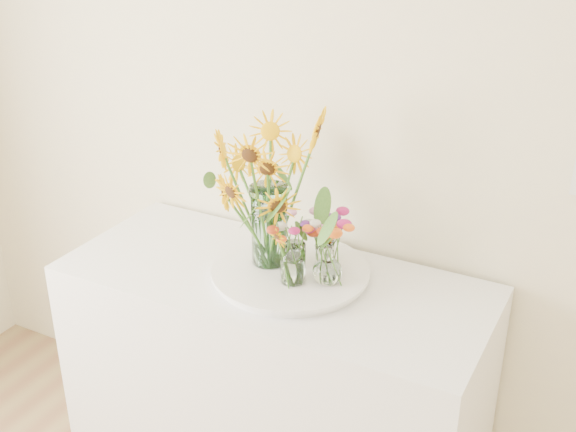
# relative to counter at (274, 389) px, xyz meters

# --- Properties ---
(counter) EXTENTS (1.40, 0.60, 0.90)m
(counter) POSITION_rel_counter_xyz_m (0.00, 0.00, 0.00)
(counter) COLOR white
(counter) RESTS_ON ground_plane
(tray) EXTENTS (0.48, 0.48, 0.02)m
(tray) POSITION_rel_counter_xyz_m (0.05, 0.02, 0.46)
(tray) COLOR white
(tray) RESTS_ON counter
(mason_jar) EXTENTS (0.13, 0.13, 0.27)m
(mason_jar) POSITION_rel_counter_xyz_m (-0.03, 0.04, 0.61)
(mason_jar) COLOR #B9ECE1
(mason_jar) RESTS_ON tray
(sunflower_bouquet) EXTENTS (0.81, 0.81, 0.54)m
(sunflower_bouquet) POSITION_rel_counter_xyz_m (-0.03, 0.04, 0.74)
(sunflower_bouquet) COLOR #FFB905
(sunflower_bouquet) RESTS_ON tray
(small_vase_a) EXTENTS (0.08, 0.08, 0.13)m
(small_vase_a) POSITION_rel_counter_xyz_m (0.09, -0.04, 0.54)
(small_vase_a) COLOR white
(small_vase_a) RESTS_ON tray
(wildflower_posy_a) EXTENTS (0.19, 0.19, 0.22)m
(wildflower_posy_a) POSITION_rel_counter_xyz_m (0.09, -0.04, 0.59)
(wildflower_posy_a) COLOR orange
(wildflower_posy_a) RESTS_ON tray
(small_vase_b) EXTENTS (0.10, 0.10, 0.14)m
(small_vase_b) POSITION_rel_counter_xyz_m (0.19, 0.01, 0.54)
(small_vase_b) COLOR white
(small_vase_b) RESTS_ON tray
(wildflower_posy_b) EXTENTS (0.21, 0.21, 0.23)m
(wildflower_posy_b) POSITION_rel_counter_xyz_m (0.19, 0.01, 0.59)
(wildflower_posy_b) COLOR orange
(wildflower_posy_b) RESTS_ON tray
(small_vase_c) EXTENTS (0.07, 0.07, 0.11)m
(small_vase_c) POSITION_rel_counter_xyz_m (0.13, 0.10, 0.53)
(small_vase_c) COLOR white
(small_vase_c) RESTS_ON tray
(wildflower_posy_c) EXTENTS (0.20, 0.20, 0.20)m
(wildflower_posy_c) POSITION_rel_counter_xyz_m (0.13, 0.10, 0.57)
(wildflower_posy_c) COLOR orange
(wildflower_posy_c) RESTS_ON tray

